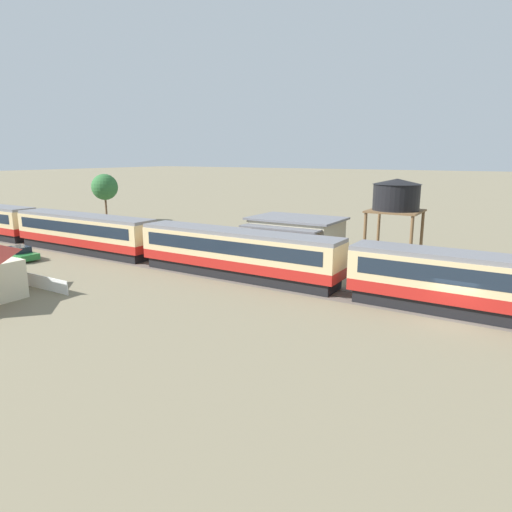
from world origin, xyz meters
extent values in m
plane|color=#7A7056|center=(0.00, 0.00, 0.00)|extent=(600.00, 600.00, 0.00)
cube|color=#AD1E19|center=(2.17, 1.28, 1.30)|extent=(18.05, 3.07, 0.80)
cube|color=#D1B784|center=(2.17, 1.28, 2.66)|extent=(18.05, 3.07, 1.92)
cube|color=#192330|center=(2.17, 1.28, 2.76)|extent=(16.60, 3.11, 1.07)
cube|color=slate|center=(2.17, 1.28, 3.77)|extent=(18.05, 2.88, 0.30)
cube|color=black|center=(2.17, 1.28, 0.46)|extent=(17.33, 2.64, 0.88)
cylinder|color=black|center=(-3.78, 0.56, 0.45)|extent=(0.90, 0.18, 0.90)
cylinder|color=black|center=(-3.78, 2.00, 0.45)|extent=(0.90, 0.18, 0.90)
cube|color=#AD1E19|center=(-16.94, 1.28, 1.30)|extent=(18.05, 3.07, 0.80)
cube|color=#D1B784|center=(-16.94, 1.28, 2.66)|extent=(18.05, 3.07, 1.92)
cube|color=#192330|center=(-16.94, 1.28, 2.76)|extent=(16.60, 3.11, 1.07)
cube|color=slate|center=(-16.94, 1.28, 3.77)|extent=(18.05, 2.88, 0.30)
cube|color=black|center=(-16.94, 1.28, 0.46)|extent=(17.33, 2.64, 0.88)
cylinder|color=black|center=(-10.98, 0.56, 0.45)|extent=(0.90, 0.18, 0.90)
cylinder|color=black|center=(-10.98, 2.00, 0.45)|extent=(0.90, 0.18, 0.90)
cylinder|color=black|center=(-22.89, 0.56, 0.45)|extent=(0.90, 0.18, 0.90)
cylinder|color=black|center=(-22.89, 2.00, 0.45)|extent=(0.90, 0.18, 0.90)
cube|color=#AD1E19|center=(-36.05, 1.28, 1.30)|extent=(18.05, 3.07, 0.80)
cube|color=#D1B784|center=(-36.05, 1.28, 2.66)|extent=(18.05, 3.07, 1.92)
cube|color=#192330|center=(-36.05, 1.28, 2.76)|extent=(16.60, 3.11, 1.07)
cube|color=slate|center=(-36.05, 1.28, 3.77)|extent=(18.05, 2.88, 0.30)
cube|color=black|center=(-36.05, 1.28, 0.46)|extent=(17.33, 2.64, 0.88)
cylinder|color=black|center=(-30.09, 0.56, 0.45)|extent=(0.90, 0.18, 0.90)
cylinder|color=black|center=(-30.09, 2.00, 0.45)|extent=(0.90, 0.18, 0.90)
cylinder|color=black|center=(-42.00, 0.56, 0.45)|extent=(0.90, 0.18, 0.90)
cylinder|color=black|center=(-42.00, 2.00, 0.45)|extent=(0.90, 0.18, 0.90)
cylinder|color=black|center=(-49.20, 0.56, 0.45)|extent=(0.90, 0.18, 0.90)
cylinder|color=black|center=(-49.20, 2.00, 0.45)|extent=(0.90, 0.18, 0.90)
cube|color=#665B51|center=(-14.83, 1.28, 0.01)|extent=(159.80, 3.60, 0.01)
cube|color=#4C4238|center=(-14.83, 0.56, 0.02)|extent=(159.80, 0.12, 0.04)
cube|color=#4C4238|center=(-14.83, 2.00, 0.02)|extent=(159.80, 0.12, 0.04)
cube|color=#BCB293|center=(-15.96, 10.21, 1.91)|extent=(8.03, 5.37, 3.82)
cube|color=slate|center=(-15.96, 10.21, 3.92)|extent=(8.67, 5.80, 0.20)
cube|color=slate|center=(-15.96, 6.73, 3.42)|extent=(7.71, 1.60, 0.16)
cylinder|color=brown|center=(-15.96, 6.13, 1.67)|extent=(0.14, 0.14, 3.34)
cylinder|color=brown|center=(-5.36, 15.37, 2.39)|extent=(0.28, 0.28, 4.78)
cylinder|color=brown|center=(-9.49, 15.37, 2.39)|extent=(0.28, 0.28, 4.78)
cylinder|color=brown|center=(-5.36, 11.23, 2.39)|extent=(0.28, 0.28, 4.78)
cylinder|color=brown|center=(-9.49, 11.23, 2.39)|extent=(0.28, 0.28, 4.78)
cube|color=brown|center=(-7.42, 13.30, 4.86)|extent=(4.64, 4.64, 0.16)
cylinder|color=black|center=(-7.42, 13.30, 6.12)|extent=(4.17, 4.17, 2.37)
cone|color=black|center=(-7.42, 13.30, 7.56)|extent=(4.38, 4.38, 0.50)
cube|color=#287A38|center=(-38.20, -4.53, 0.46)|extent=(4.17, 2.11, 0.58)
cube|color=#192330|center=(-38.32, -4.53, 1.03)|extent=(2.12, 1.72, 0.55)
cylinder|color=black|center=(-37.00, -5.44, 0.31)|extent=(0.62, 0.20, 0.62)
cylinder|color=black|center=(-36.89, -3.78, 0.31)|extent=(0.62, 0.20, 0.62)
cylinder|color=black|center=(-39.51, -5.28, 0.31)|extent=(0.62, 0.20, 0.62)
cylinder|color=black|center=(-39.41, -3.63, 0.31)|extent=(0.62, 0.20, 0.62)
cylinder|color=brown|center=(-51.87, 17.67, 2.04)|extent=(0.30, 0.30, 4.07)
sphere|color=#2D6633|center=(-51.87, 17.67, 5.24)|extent=(3.88, 3.88, 3.88)
camera|label=1|loc=(3.64, -28.96, 9.85)|focal=32.00mm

